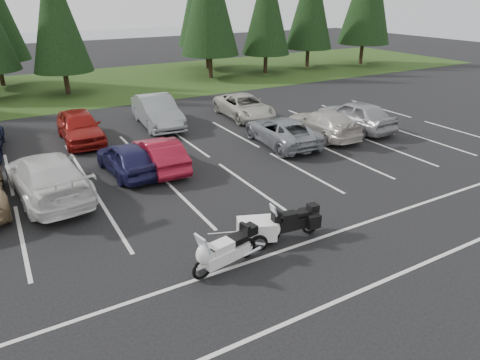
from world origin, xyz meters
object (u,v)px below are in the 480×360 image
Objects in this scene: car_near_6 at (282,131)px; car_near_3 at (48,176)px; car_far_4 at (244,107)px; touring_motorcycle at (225,247)px; car_near_8 at (355,115)px; car_far_2 at (80,126)px; car_near_7 at (323,123)px; cargo_trailer at (257,231)px; car_far_3 at (157,111)px; car_near_5 at (160,154)px; car_near_4 at (127,158)px; adventure_motorcycle at (292,219)px.

car_near_3 is at bearing 8.03° from car_near_6.
touring_motorcycle is (-8.17, -12.90, -0.01)m from car_far_4.
car_far_2 is (-13.40, 5.34, -0.02)m from car_near_8.
car_near_8 is (2.30, 0.03, 0.12)m from car_near_7.
car_near_7 is (2.60, 0.01, 0.02)m from car_near_6.
car_far_4 reaches higher than touring_motorcycle.
car_near_6 is 2.97× the size of cargo_trailer.
car_far_2 is at bearing 84.99° from touring_motorcycle.
car_far_2 is 0.95× the size of car_far_4.
car_near_5 is at bearing -104.98° from car_far_3.
car_near_3 reaches higher than car_near_8.
car_near_7 reaches higher than car_near_6.
car_near_6 is 0.99× the size of car_far_4.
touring_motorcycle is 1.48× the size of cargo_trailer.
car_near_4 is at bearing 4.11° from car_near_6.
car_near_5 is 0.85× the size of car_near_7.
car_near_5 is at bearing -67.12° from car_far_2.
car_near_3 is 1.39× the size of car_near_5.
car_near_3 is 3.45× the size of cargo_trailer.
car_near_3 is at bearing 9.36° from car_near_5.
cargo_trailer is at bearing 167.24° from adventure_motorcycle.
adventure_motorcycle is (-5.71, -12.56, -0.02)m from car_far_4.
car_far_3 is 14.12m from touring_motorcycle.
car_near_8 is at bearing -177.35° from car_near_5.
car_far_4 is at bearing 71.14° from adventure_motorcycle.
car_far_3 is at bearing 9.08° from car_far_2.
cargo_trailer is at bearing 95.70° from car_near_5.
car_far_3 is at bearing 92.99° from adventure_motorcycle.
car_near_7 is 0.92× the size of car_far_3.
car_far_3 reaches higher than car_near_5.
car_near_8 is (4.90, 0.04, 0.14)m from car_near_6.
car_near_5 is 6.40m from car_far_3.
car_near_8 is (11.20, 0.09, 0.14)m from car_near_5.
car_far_3 is at bearing -125.03° from car_near_4.
car_far_4 is (9.37, -0.27, -0.11)m from car_far_2.
car_near_6 is at bearing -177.40° from car_near_5.
car_far_4 is (11.66, 5.73, -0.13)m from car_near_3.
car_far_4 reaches higher than car_near_6.
car_far_2 is at bearing -23.93° from car_near_8.
car_far_4 is (8.56, 5.03, 0.00)m from car_near_4.
car_near_6 is (6.31, 0.04, 0.01)m from car_near_5.
car_near_6 is 2.24× the size of adventure_motorcycle.
car_near_7 is (8.90, 0.06, 0.02)m from car_near_5.
cargo_trailer is 0.75× the size of adventure_motorcycle.
car_near_6 is 8.87m from adventure_motorcycle.
car_near_4 is (3.10, 0.70, -0.14)m from car_near_3.
car_near_8 is at bearing -20.84° from car_far_2.
car_far_3 is 13.20m from cargo_trailer.
adventure_motorcycle is at bearing 35.37° from car_near_8.
car_far_2 reaches higher than car_near_5.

